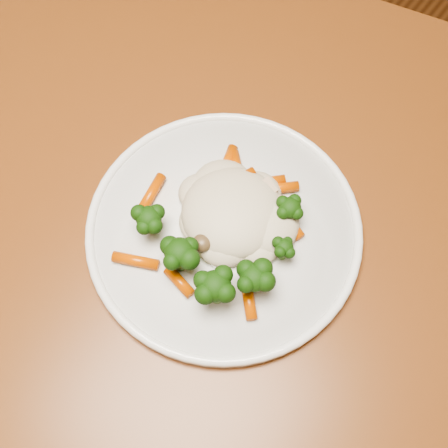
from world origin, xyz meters
name	(u,v)px	position (x,y,z in m)	size (l,w,h in m)	color
dining_table	(250,246)	(0.01, -0.21, 0.64)	(1.24, 0.96, 0.75)	brown
plate	(224,229)	(0.00, -0.25, 0.76)	(0.30, 0.30, 0.01)	white
meal	(226,226)	(0.01, -0.26, 0.78)	(0.19, 0.20, 0.05)	beige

